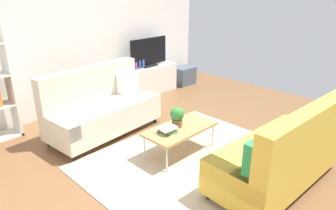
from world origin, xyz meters
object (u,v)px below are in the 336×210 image
at_px(vase_0, 127,67).
at_px(bottle_2, 143,64).
at_px(couch_green, 281,154).
at_px(bottle_1, 140,65).
at_px(storage_trunk, 184,76).
at_px(bottle_0, 136,66).
at_px(tv_console, 149,80).
at_px(table_book_0, 168,132).
at_px(tv, 149,53).
at_px(potted_plant, 177,116).
at_px(coffee_table, 180,129).
at_px(couch_beige, 102,108).

distance_m(vase_0, bottle_2, 0.40).
bearing_deg(couch_green, bottle_1, 78.39).
bearing_deg(bottle_1, vase_0, 163.02).
height_order(storage_trunk, bottle_0, bottle_0).
bearing_deg(tv_console, bottle_2, -167.99).
bearing_deg(table_book_0, storage_trunk, 38.70).
xyz_separation_m(tv_console, bottle_0, (-0.39, -0.04, 0.40)).
xyz_separation_m(tv, potted_plant, (-1.52, -2.32, -0.37)).
height_order(couch_green, storage_trunk, couch_green).
xyz_separation_m(couch_green, bottle_2, (1.05, 3.79, 0.29)).
distance_m(coffee_table, bottle_2, 2.74).
relative_size(potted_plant, bottle_0, 1.85).
xyz_separation_m(coffee_table, table_book_0, (-0.25, 0.01, 0.04)).
bearing_deg(vase_0, bottle_0, -25.64).
relative_size(tv, bottle_1, 5.22).
distance_m(tv, bottle_0, 0.46).
distance_m(couch_beige, couch_green, 2.92).
height_order(coffee_table, vase_0, vase_0).
height_order(potted_plant, bottle_0, bottle_0).
height_order(couch_beige, tv, tv).
bearing_deg(tv, bottle_0, -177.08).
relative_size(tv, storage_trunk, 1.92).
bearing_deg(bottle_0, bottle_2, 0.00).
xyz_separation_m(tv, storage_trunk, (1.10, -0.08, -0.73)).
bearing_deg(vase_0, potted_plant, -111.43).
bearing_deg(storage_trunk, bottle_0, 177.70).
height_order(coffee_table, bottle_0, bottle_0).
bearing_deg(table_book_0, couch_green, -69.57).
relative_size(potted_plant, vase_0, 2.03).
bearing_deg(bottle_0, couch_green, -102.57).
height_order(couch_green, vase_0, couch_green).
height_order(tv_console, tv, tv).
relative_size(couch_green, bottle_0, 11.96).
bearing_deg(storage_trunk, bottle_2, 177.33).
distance_m(tv_console, bottle_1, 0.51).
distance_m(tv, bottle_2, 0.29).
bearing_deg(tv, coffee_table, -122.51).
xyz_separation_m(tv_console, tv, (-0.00, -0.02, 0.63)).
distance_m(potted_plant, vase_0, 2.57).
relative_size(couch_green, potted_plant, 6.47).
xyz_separation_m(potted_plant, vase_0, (0.94, 2.39, 0.13)).
bearing_deg(couch_beige, table_book_0, 90.69).
xyz_separation_m(coffee_table, storage_trunk, (2.62, 2.31, -0.17)).
bearing_deg(tv, potted_plant, -123.19).
bearing_deg(table_book_0, tv, 53.36).
height_order(couch_green, tv_console, couch_green).
relative_size(coffee_table, potted_plant, 3.68).
bearing_deg(bottle_2, couch_green, -105.49).
bearing_deg(tv, bottle_2, -173.93).
distance_m(tv, vase_0, 0.63).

